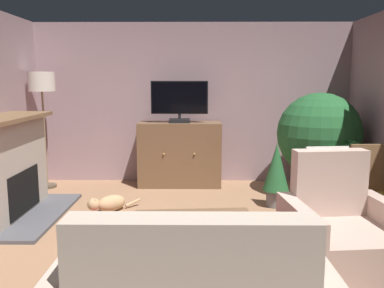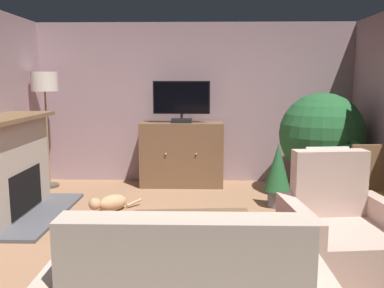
{
  "view_description": "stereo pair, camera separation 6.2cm",
  "coord_description": "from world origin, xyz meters",
  "px_view_note": "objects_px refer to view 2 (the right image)",
  "views": [
    {
      "loc": [
        0.05,
        -3.89,
        1.68
      ],
      "look_at": [
        0.01,
        0.3,
        1.01
      ],
      "focal_mm": 38.08,
      "sensor_mm": 36.0,
      "label": 1
    },
    {
      "loc": [
        0.12,
        -3.88,
        1.68
      ],
      "look_at": [
        0.01,
        0.3,
        1.01
      ],
      "focal_mm": 38.08,
      "sensor_mm": 36.0,
      "label": 2
    }
  ],
  "objects_px": {
    "potted_plant_leafy_by_curtain": "(321,136)",
    "floor_lamp": "(45,90)",
    "television": "(182,101)",
    "tv_remote": "(171,217)",
    "armchair_near_window": "(341,237)",
    "coffee_table": "(193,222)",
    "potted_plant_on_hearth_side": "(278,172)",
    "side_chair_tucked_against_wall": "(377,192)",
    "tv_cabinet": "(182,155)",
    "cat": "(110,203)",
    "fireplace": "(7,169)",
    "potted_plant_small_fern_corner": "(351,194)"
  },
  "relations": [
    {
      "from": "potted_plant_leafy_by_curtain",
      "to": "floor_lamp",
      "type": "bearing_deg",
      "value": 175.09
    },
    {
      "from": "television",
      "to": "tv_remote",
      "type": "bearing_deg",
      "value": -89.15
    },
    {
      "from": "armchair_near_window",
      "to": "coffee_table",
      "type": "bearing_deg",
      "value": 173.26
    },
    {
      "from": "television",
      "to": "potted_plant_on_hearth_side",
      "type": "relative_size",
      "value": 1.03
    },
    {
      "from": "television",
      "to": "tv_remote",
      "type": "relative_size",
      "value": 5.19
    },
    {
      "from": "side_chair_tucked_against_wall",
      "to": "tv_cabinet",
      "type": "bearing_deg",
      "value": 133.85
    },
    {
      "from": "potted_plant_on_hearth_side",
      "to": "cat",
      "type": "distance_m",
      "value": 2.23
    },
    {
      "from": "side_chair_tucked_against_wall",
      "to": "potted_plant_on_hearth_side",
      "type": "xyz_separation_m",
      "value": [
        -0.82,
        1.12,
        -0.05
      ]
    },
    {
      "from": "fireplace",
      "to": "cat",
      "type": "relative_size",
      "value": 2.84
    },
    {
      "from": "coffee_table",
      "to": "potted_plant_small_fern_corner",
      "type": "bearing_deg",
      "value": 39.68
    },
    {
      "from": "potted_plant_small_fern_corner",
      "to": "armchair_near_window",
      "type": "bearing_deg",
      "value": -112.36
    },
    {
      "from": "fireplace",
      "to": "armchair_near_window",
      "type": "distance_m",
      "value": 3.88
    },
    {
      "from": "tv_remote",
      "to": "armchair_near_window",
      "type": "bearing_deg",
      "value": 91.77
    },
    {
      "from": "fireplace",
      "to": "tv_cabinet",
      "type": "bearing_deg",
      "value": 36.95
    },
    {
      "from": "potted_plant_small_fern_corner",
      "to": "tv_remote",
      "type": "bearing_deg",
      "value": -142.32
    },
    {
      "from": "coffee_table",
      "to": "potted_plant_small_fern_corner",
      "type": "height_order",
      "value": "potted_plant_small_fern_corner"
    },
    {
      "from": "side_chair_tucked_against_wall",
      "to": "potted_plant_small_fern_corner",
      "type": "height_order",
      "value": "side_chair_tucked_against_wall"
    },
    {
      "from": "fireplace",
      "to": "television",
      "type": "height_order",
      "value": "television"
    },
    {
      "from": "potted_plant_on_hearth_side",
      "to": "television",
      "type": "bearing_deg",
      "value": 141.39
    },
    {
      "from": "potted_plant_small_fern_corner",
      "to": "potted_plant_on_hearth_side",
      "type": "bearing_deg",
      "value": -179.87
    },
    {
      "from": "fireplace",
      "to": "potted_plant_small_fern_corner",
      "type": "xyz_separation_m",
      "value": [
        4.37,
        0.45,
        -0.41
      ]
    },
    {
      "from": "television",
      "to": "potted_plant_small_fern_corner",
      "type": "relative_size",
      "value": 0.99
    },
    {
      "from": "tv_remote",
      "to": "floor_lamp",
      "type": "height_order",
      "value": "floor_lamp"
    },
    {
      "from": "side_chair_tucked_against_wall",
      "to": "potted_plant_on_hearth_side",
      "type": "distance_m",
      "value": 1.39
    },
    {
      "from": "tv_cabinet",
      "to": "floor_lamp",
      "type": "xyz_separation_m",
      "value": [
        -2.09,
        -0.16,
        1.04
      ]
    },
    {
      "from": "coffee_table",
      "to": "potted_plant_leafy_by_curtain",
      "type": "distance_m",
      "value": 2.96
    },
    {
      "from": "coffee_table",
      "to": "armchair_near_window",
      "type": "relative_size",
      "value": 1.06
    },
    {
      "from": "potted_plant_on_hearth_side",
      "to": "potted_plant_small_fern_corner",
      "type": "relative_size",
      "value": 0.96
    },
    {
      "from": "television",
      "to": "coffee_table",
      "type": "distance_m",
      "value": 2.94
    },
    {
      "from": "tv_cabinet",
      "to": "tv_remote",
      "type": "bearing_deg",
      "value": -89.17
    },
    {
      "from": "cat",
      "to": "floor_lamp",
      "type": "distance_m",
      "value": 2.22
    },
    {
      "from": "tv_cabinet",
      "to": "side_chair_tucked_against_wall",
      "type": "relative_size",
      "value": 1.3
    },
    {
      "from": "tv_cabinet",
      "to": "potted_plant_on_hearth_side",
      "type": "xyz_separation_m",
      "value": [
        1.32,
        -1.11,
        -0.01
      ]
    },
    {
      "from": "tv_cabinet",
      "to": "potted_plant_on_hearth_side",
      "type": "height_order",
      "value": "tv_cabinet"
    },
    {
      "from": "coffee_table",
      "to": "television",
      "type": "bearing_deg",
      "value": 94.87
    },
    {
      "from": "fireplace",
      "to": "potted_plant_leafy_by_curtain",
      "type": "distance_m",
      "value": 4.25
    },
    {
      "from": "side_chair_tucked_against_wall",
      "to": "coffee_table",
      "type": "bearing_deg",
      "value": -162.76
    },
    {
      "from": "tv_remote",
      "to": "side_chair_tucked_against_wall",
      "type": "relative_size",
      "value": 0.17
    },
    {
      "from": "tv_cabinet",
      "to": "coffee_table",
      "type": "relative_size",
      "value": 1.16
    },
    {
      "from": "tv_cabinet",
      "to": "potted_plant_on_hearth_side",
      "type": "relative_size",
      "value": 1.52
    },
    {
      "from": "side_chair_tucked_against_wall",
      "to": "floor_lamp",
      "type": "height_order",
      "value": "floor_lamp"
    },
    {
      "from": "potted_plant_leafy_by_curtain",
      "to": "cat",
      "type": "height_order",
      "value": "potted_plant_leafy_by_curtain"
    },
    {
      "from": "tv_cabinet",
      "to": "armchair_near_window",
      "type": "height_order",
      "value": "armchair_near_window"
    },
    {
      "from": "potted_plant_leafy_by_curtain",
      "to": "tv_remote",
      "type": "bearing_deg",
      "value": -130.62
    },
    {
      "from": "floor_lamp",
      "to": "tv_remote",
      "type": "bearing_deg",
      "value": -51.59
    },
    {
      "from": "potted_plant_leafy_by_curtain",
      "to": "cat",
      "type": "distance_m",
      "value": 3.12
    },
    {
      "from": "television",
      "to": "side_chair_tucked_against_wall",
      "type": "relative_size",
      "value": 0.88
    },
    {
      "from": "coffee_table",
      "to": "side_chair_tucked_against_wall",
      "type": "distance_m",
      "value": 2.0
    },
    {
      "from": "floor_lamp",
      "to": "television",
      "type": "bearing_deg",
      "value": 3.03
    },
    {
      "from": "television",
      "to": "side_chair_tucked_against_wall",
      "type": "bearing_deg",
      "value": -45.46
    }
  ]
}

